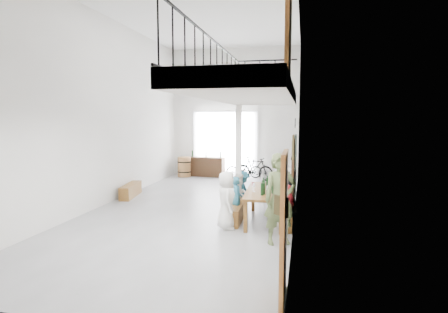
% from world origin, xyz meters
% --- Properties ---
extents(floor, '(12.00, 12.00, 0.00)m').
position_xyz_m(floor, '(0.00, 0.00, 0.00)').
color(floor, slate).
rests_on(floor, ground).
extents(room_walls, '(12.00, 12.00, 12.00)m').
position_xyz_m(room_walls, '(0.00, 0.00, 3.55)').
color(room_walls, white).
rests_on(room_walls, ground).
extents(gateway_portal, '(2.80, 0.08, 2.80)m').
position_xyz_m(gateway_portal, '(-0.40, 5.94, 1.40)').
color(gateway_portal, white).
rests_on(gateway_portal, ground).
extents(right_wall_decor, '(0.07, 8.28, 5.07)m').
position_xyz_m(right_wall_decor, '(2.70, -1.87, 1.74)').
color(right_wall_decor, brown).
rests_on(right_wall_decor, ground).
extents(balcony, '(1.52, 5.62, 4.00)m').
position_xyz_m(balcony, '(1.98, -3.13, 2.96)').
color(balcony, white).
rests_on(balcony, ground).
extents(tasting_table, '(1.03, 2.31, 0.79)m').
position_xyz_m(tasting_table, '(2.07, -0.93, 0.71)').
color(tasting_table, brown).
rests_on(tasting_table, ground).
extents(bench_inner, '(0.34, 1.81, 0.42)m').
position_xyz_m(bench_inner, '(1.35, -0.84, 0.21)').
color(bench_inner, brown).
rests_on(bench_inner, ground).
extents(bench_wall, '(0.34, 1.86, 0.43)m').
position_xyz_m(bench_wall, '(2.57, -0.92, 0.21)').
color(bench_wall, brown).
rests_on(bench_wall, ground).
extents(tableware, '(0.68, 1.59, 0.35)m').
position_xyz_m(tableware, '(2.07, -1.10, 0.93)').
color(tableware, black).
rests_on(tableware, tasting_table).
extents(side_bench, '(0.55, 1.50, 0.41)m').
position_xyz_m(side_bench, '(-2.50, 1.06, 0.21)').
color(side_bench, brown).
rests_on(side_bench, ground).
extents(oak_barrel, '(0.58, 0.58, 0.86)m').
position_xyz_m(oak_barrel, '(-2.09, 5.40, 0.43)').
color(oak_barrel, brown).
rests_on(oak_barrel, ground).
extents(serving_counter, '(1.62, 0.62, 0.84)m').
position_xyz_m(serving_counter, '(-1.17, 5.65, 0.42)').
color(serving_counter, '#3C2312').
rests_on(serving_counter, ground).
extents(counter_bottles, '(1.34, 0.16, 0.28)m').
position_xyz_m(counter_bottles, '(-1.17, 5.65, 0.98)').
color(counter_bottles, black).
rests_on(counter_bottles, serving_counter).
extents(guest_left_a, '(0.60, 0.75, 1.34)m').
position_xyz_m(guest_left_a, '(1.24, -1.72, 0.67)').
color(guest_left_a, white).
rests_on(guest_left_a, ground).
extents(guest_left_b, '(0.34, 0.45, 1.10)m').
position_xyz_m(guest_left_b, '(1.36, -1.00, 0.55)').
color(guest_left_b, '#286B85').
rests_on(guest_left_b, ground).
extents(guest_left_c, '(0.54, 0.63, 1.11)m').
position_xyz_m(guest_left_c, '(1.34, -0.48, 0.56)').
color(guest_left_c, white).
rests_on(guest_left_c, ground).
extents(guest_left_d, '(0.65, 0.82, 1.11)m').
position_xyz_m(guest_left_d, '(1.36, -0.11, 0.56)').
color(guest_left_d, '#286B85').
rests_on(guest_left_d, ground).
extents(guest_right_a, '(0.45, 0.66, 1.04)m').
position_xyz_m(guest_right_a, '(2.63, -1.44, 0.52)').
color(guest_right_a, '#A31C24').
rests_on(guest_right_a, ground).
extents(guest_right_b, '(0.53, 1.14, 1.19)m').
position_xyz_m(guest_right_b, '(2.59, -0.74, 0.59)').
color(guest_right_b, black).
rests_on(guest_right_b, ground).
extents(guest_right_c, '(0.51, 0.68, 1.26)m').
position_xyz_m(guest_right_c, '(2.62, -0.22, 0.63)').
color(guest_right_c, white).
rests_on(guest_right_c, ground).
extents(host_standing, '(0.79, 0.67, 1.85)m').
position_xyz_m(host_standing, '(2.51, -2.51, 0.93)').
color(host_standing, '#4E5A33').
rests_on(host_standing, ground).
extents(potted_plant, '(0.34, 0.29, 0.37)m').
position_xyz_m(potted_plant, '(2.45, 0.25, 0.19)').
color(potted_plant, '#1A451C').
rests_on(potted_plant, ground).
extents(bicycle_near, '(1.60, 0.88, 0.80)m').
position_xyz_m(bicycle_near, '(0.51, 5.54, 0.40)').
color(bicycle_near, black).
rests_on(bicycle_near, ground).
extents(bicycle_far, '(1.68, 0.84, 0.97)m').
position_xyz_m(bicycle_far, '(1.01, 5.04, 0.49)').
color(bicycle_far, black).
rests_on(bicycle_far, ground).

